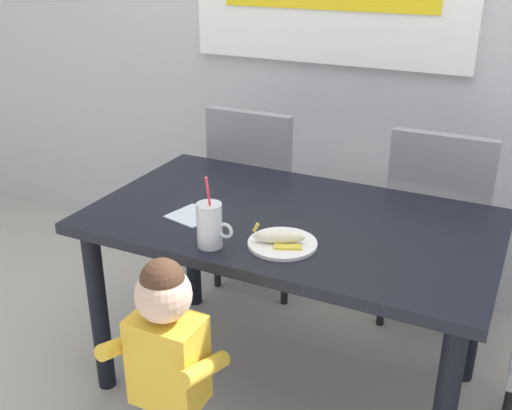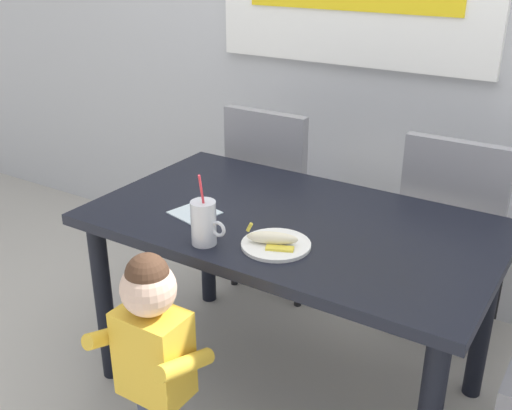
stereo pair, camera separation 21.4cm
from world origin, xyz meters
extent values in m
plane|color=#B7B2A8|center=(0.00, 0.00, 0.00)|extent=(24.00, 24.00, 0.00)
cube|color=black|center=(0.00, 0.00, 0.72)|extent=(1.46, 0.85, 0.04)
cylinder|color=black|center=(-0.65, -0.34, 0.35)|extent=(0.07, 0.07, 0.70)
cylinder|color=black|center=(-0.65, 0.34, 0.35)|extent=(0.07, 0.07, 0.70)
cylinder|color=black|center=(0.65, 0.34, 0.35)|extent=(0.07, 0.07, 0.70)
cube|color=gray|center=(-0.43, 0.72, 0.45)|extent=(0.44, 0.44, 0.06)
cube|color=gray|center=(-0.43, 0.52, 0.72)|extent=(0.42, 0.05, 0.48)
cylinder|color=black|center=(-0.24, 0.91, 0.21)|extent=(0.04, 0.04, 0.42)
cylinder|color=black|center=(-0.62, 0.91, 0.21)|extent=(0.04, 0.04, 0.42)
cylinder|color=black|center=(-0.24, 0.53, 0.21)|extent=(0.04, 0.04, 0.42)
cylinder|color=black|center=(-0.62, 0.53, 0.21)|extent=(0.04, 0.04, 0.42)
cube|color=gray|center=(0.43, 0.75, 0.45)|extent=(0.44, 0.44, 0.06)
cube|color=gray|center=(0.43, 0.55, 0.72)|extent=(0.42, 0.05, 0.48)
cylinder|color=black|center=(0.62, 0.94, 0.21)|extent=(0.04, 0.04, 0.42)
cylinder|color=black|center=(0.24, 0.94, 0.21)|extent=(0.04, 0.04, 0.42)
cylinder|color=black|center=(0.62, 0.56, 0.21)|extent=(0.04, 0.04, 0.42)
cylinder|color=black|center=(0.24, 0.56, 0.21)|extent=(0.04, 0.04, 0.42)
cube|color=gold|center=(-0.14, -0.62, 0.49)|extent=(0.22, 0.15, 0.30)
sphere|color=beige|center=(-0.14, -0.62, 0.72)|extent=(0.17, 0.17, 0.17)
sphere|color=#472D1E|center=(-0.14, -0.62, 0.77)|extent=(0.13, 0.13, 0.13)
cylinder|color=gold|center=(-0.28, -0.64, 0.52)|extent=(0.05, 0.24, 0.13)
cylinder|color=gold|center=(0.00, -0.64, 0.52)|extent=(0.05, 0.24, 0.13)
cylinder|color=silver|center=(-0.15, -0.33, 0.82)|extent=(0.08, 0.08, 0.15)
cylinder|color=beige|center=(-0.15, -0.33, 0.79)|extent=(0.07, 0.07, 0.08)
torus|color=silver|center=(-0.09, -0.33, 0.81)|extent=(0.06, 0.01, 0.06)
cylinder|color=#E5333F|center=(-0.14, -0.33, 0.89)|extent=(0.01, 0.05, 0.22)
cylinder|color=white|center=(0.06, -0.22, 0.75)|extent=(0.23, 0.23, 0.01)
ellipsoid|color=#F4EAC6|center=(0.05, -0.23, 0.78)|extent=(0.17, 0.10, 0.04)
cube|color=yellow|center=(0.09, -0.25, 0.76)|extent=(0.10, 0.06, 0.01)
cube|color=yellow|center=(0.06, -0.19, 0.76)|extent=(0.10, 0.06, 0.01)
cylinder|color=yellow|center=(-0.02, -0.26, 0.81)|extent=(0.03, 0.02, 0.03)
cube|color=silver|center=(-0.33, -0.15, 0.75)|extent=(0.18, 0.18, 0.00)
camera|label=1|loc=(0.76, -1.85, 1.67)|focal=42.55mm
camera|label=2|loc=(0.95, -1.75, 1.67)|focal=42.55mm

